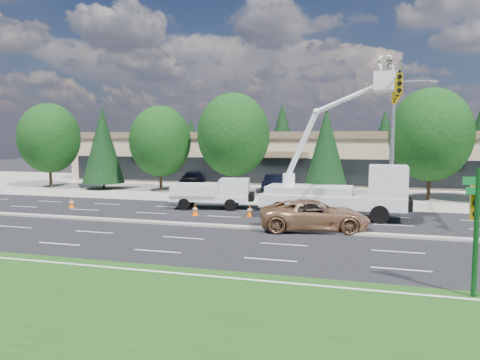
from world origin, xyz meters
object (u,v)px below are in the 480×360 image
(street_sign_pole, at_px, (476,218))
(minivan, at_px, (314,215))
(signal_mast, at_px, (394,119))
(bucket_truck, at_px, (347,184))
(utility_pickup, at_px, (216,196))

(street_sign_pole, height_order, minivan, street_sign_pole)
(signal_mast, distance_m, bucket_truck, 5.35)
(street_sign_pole, bearing_deg, minivan, 124.01)
(utility_pickup, height_order, bucket_truck, bucket_truck)
(signal_mast, bearing_deg, bucket_truck, -137.25)
(street_sign_pole, relative_size, utility_pickup, 0.70)
(street_sign_pole, bearing_deg, utility_pickup, 132.83)
(utility_pickup, relative_size, minivan, 0.98)
(street_sign_pole, relative_size, minivan, 0.69)
(signal_mast, height_order, utility_pickup, signal_mast)
(utility_pickup, relative_size, bucket_truck, 0.59)
(street_sign_pole, relative_size, bucket_truck, 0.42)
(utility_pickup, height_order, minivan, utility_pickup)
(utility_pickup, distance_m, bucket_truck, 9.22)
(utility_pickup, distance_m, minivan, 9.43)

